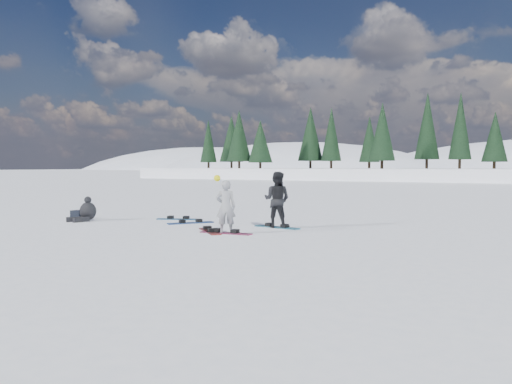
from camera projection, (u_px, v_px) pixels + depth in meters
The scene contains 11 objects.
ground at pixel (254, 235), 13.31m from camera, with size 420.00×420.00×0.00m, color white.
alpine_backdrop at pixel (461, 208), 187.01m from camera, with size 412.50×227.00×53.20m.
snowboarder_woman at pixel (226, 206), 13.63m from camera, with size 0.64×0.55×1.61m.
snowboarder_man at pixel (277, 200), 14.92m from camera, with size 0.82×0.64×1.69m, color black.
seated_rider at pixel (87, 211), 16.88m from camera, with size 0.73×1.06×0.82m.
gear_bag at pixel (78, 215), 17.43m from camera, with size 0.45×0.30×0.30m, color black.
snowboard_woman at pixel (226, 233), 13.67m from camera, with size 1.50×0.28×0.03m, color #96204C.
snowboard_man at pixel (277, 227), 14.96m from camera, with size 1.50×0.28×0.03m, color #196E8C.
snowboard_loose_c at pixel (178, 219), 17.23m from camera, with size 1.50×0.28×0.03m, color #1C649B.
snowboard_loose_a at pixel (191, 223), 16.11m from camera, with size 1.50×0.28×0.03m, color #1B4596.
snowboard_loose_b at pixel (210, 231), 14.04m from camera, with size 1.50×0.28×0.03m, color maroon.
Camera 1 is at (6.16, -11.71, 1.86)m, focal length 35.00 mm.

